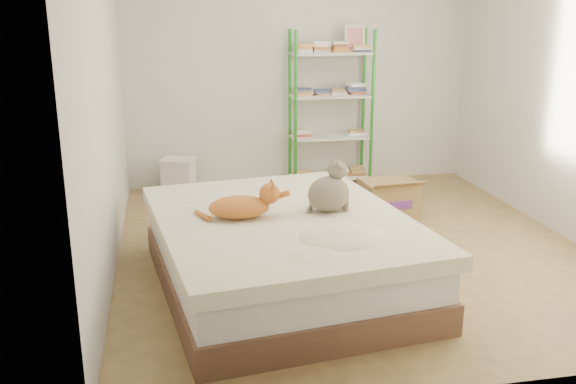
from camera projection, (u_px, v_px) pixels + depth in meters
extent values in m
cube|color=#A4874F|center=(351.00, 247.00, 5.37)|extent=(3.80, 4.20, 0.01)
cube|color=silver|center=(300.00, 66.00, 6.98)|extent=(3.80, 0.01, 2.60)
cube|color=silver|center=(483.00, 149.00, 3.03)|extent=(3.80, 0.01, 2.60)
cube|color=silver|center=(104.00, 98.00, 4.66)|extent=(0.01, 4.20, 2.60)
cube|color=silver|center=(574.00, 85.00, 5.35)|extent=(0.01, 4.20, 2.60)
cube|color=brown|center=(282.00, 274.00, 4.58)|extent=(1.91, 2.26, 0.21)
cube|color=white|center=(282.00, 245.00, 4.52)|extent=(1.85, 2.19, 0.23)
cube|color=beige|center=(282.00, 223.00, 4.47)|extent=(1.95, 2.31, 0.10)
cylinder|color=#2D8F2B|center=(296.00, 113.00, 6.73)|extent=(0.04, 0.04, 1.70)
cylinder|color=#2D8F2B|center=(290.00, 108.00, 7.03)|extent=(0.04, 0.04, 1.70)
cylinder|color=#2D8F2B|center=(372.00, 111.00, 6.88)|extent=(0.04, 0.04, 1.70)
cylinder|color=#2D8F2B|center=(363.00, 106.00, 7.18)|extent=(0.04, 0.04, 1.70)
cube|color=silver|center=(329.00, 176.00, 7.17)|extent=(0.86, 0.34, 0.02)
cube|color=silver|center=(330.00, 137.00, 7.04)|extent=(0.86, 0.34, 0.02)
cube|color=silver|center=(331.00, 96.00, 6.91)|extent=(0.86, 0.34, 0.02)
cube|color=silver|center=(332.00, 53.00, 6.79)|extent=(0.86, 0.34, 0.02)
cube|color=#A84A30|center=(303.00, 173.00, 7.10)|extent=(0.20, 0.16, 0.09)
cube|color=#A84A30|center=(355.00, 170.00, 7.21)|extent=(0.20, 0.16, 0.09)
cube|color=#A84A30|center=(303.00, 133.00, 6.97)|extent=(0.20, 0.16, 0.09)
cube|color=#A84A30|center=(356.00, 131.00, 7.08)|extent=(0.20, 0.16, 0.09)
cube|color=#A84A30|center=(304.00, 91.00, 6.84)|extent=(0.20, 0.16, 0.09)
cube|color=#A84A30|center=(322.00, 91.00, 6.88)|extent=(0.20, 0.16, 0.09)
cube|color=#A84A30|center=(340.00, 90.00, 6.92)|extent=(0.20, 0.16, 0.09)
cube|color=#A84A30|center=(358.00, 90.00, 6.95)|extent=(0.20, 0.16, 0.09)
cube|color=#A84A30|center=(304.00, 48.00, 6.72)|extent=(0.20, 0.16, 0.09)
cube|color=#A84A30|center=(323.00, 48.00, 6.75)|extent=(0.20, 0.16, 0.09)
cube|color=#A84A30|center=(341.00, 48.00, 6.79)|extent=(0.20, 0.16, 0.09)
cube|color=#A84A30|center=(359.00, 47.00, 6.82)|extent=(0.20, 0.16, 0.09)
cube|color=white|center=(355.00, 38.00, 6.84)|extent=(0.22, 0.06, 0.28)
cube|color=red|center=(355.00, 38.00, 6.83)|extent=(0.17, 0.04, 0.22)
cube|color=#93734A|center=(388.00, 198.00, 6.10)|extent=(0.53, 0.43, 0.35)
cube|color=#622A7F|center=(394.00, 206.00, 5.90)|extent=(0.30, 0.03, 0.08)
cube|color=#93734A|center=(396.00, 187.00, 5.86)|extent=(0.51, 0.19, 0.11)
cube|color=silver|center=(179.00, 178.00, 6.80)|extent=(0.38, 0.36, 0.36)
cube|color=silver|center=(178.00, 160.00, 6.74)|extent=(0.42, 0.39, 0.03)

